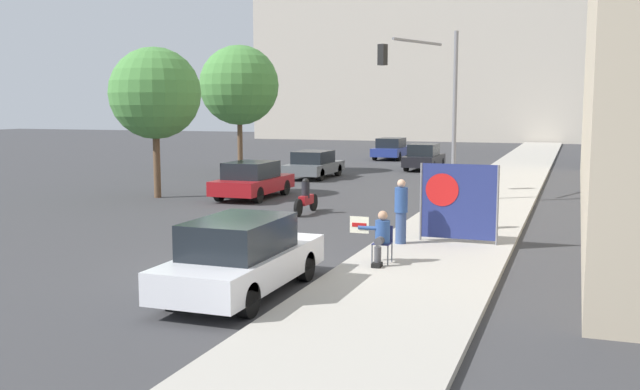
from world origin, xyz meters
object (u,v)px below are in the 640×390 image
object	(u,v)px
car_on_road_distant	(424,157)
car_on_road_midblock	(314,164)
motorcycle_on_road	(306,198)
street_tree_midblock	(239,85)
protest_banner	(458,201)
car_on_road_far_lane	(391,149)
traffic_light_pole	(428,87)
parked_car_curbside	(242,257)
jogger_on_sidewalk	(401,211)
pedestrian_behind	(456,199)
street_tree_near_curb	(155,93)
car_on_road_nearest	(252,180)
seated_protester	(381,236)

from	to	relation	value
car_on_road_distant	car_on_road_midblock	bearing A→B (deg)	-123.24
motorcycle_on_road	street_tree_midblock	xyz separation A→B (m)	(-8.83, 12.81, 4.30)
protest_banner	car_on_road_far_lane	bearing A→B (deg)	107.36
traffic_light_pole	parked_car_curbside	size ratio (longest dim) A/B	1.39
car_on_road_midblock	street_tree_midblock	size ratio (longest dim) A/B	0.63
jogger_on_sidewalk	parked_car_curbside	distance (m)	5.90
protest_banner	pedestrian_behind	bearing A→B (deg)	100.66
street_tree_near_curb	car_on_road_nearest	bearing A→B (deg)	17.15
motorcycle_on_road	street_tree_midblock	bearing A→B (deg)	124.59
traffic_light_pole	car_on_road_far_lane	bearing A→B (deg)	107.74
car_on_road_distant	car_on_road_far_lane	size ratio (longest dim) A/B	0.96
jogger_on_sidewalk	car_on_road_nearest	distance (m)	11.34
traffic_light_pole	motorcycle_on_road	world-z (taller)	traffic_light_pole
jogger_on_sidewalk	pedestrian_behind	xyz separation A→B (m)	(1.00, 2.57, 0.05)
protest_banner	car_on_road_distant	size ratio (longest dim) A/B	0.49
pedestrian_behind	car_on_road_midblock	bearing A→B (deg)	124.71
car_on_road_midblock	street_tree_midblock	distance (m)	6.45
seated_protester	protest_banner	distance (m)	3.41
car_on_road_nearest	jogger_on_sidewalk	bearing A→B (deg)	-44.81
street_tree_midblock	car_on_road_nearest	bearing A→B (deg)	-61.21
car_on_road_nearest	traffic_light_pole	bearing A→B (deg)	13.62
motorcycle_on_road	car_on_road_nearest	bearing A→B (deg)	138.13
jogger_on_sidewalk	car_on_road_far_lane	world-z (taller)	jogger_on_sidewalk
car_on_road_nearest	car_on_road_distant	world-z (taller)	car_on_road_distant
jogger_on_sidewalk	street_tree_midblock	xyz separation A→B (m)	(-13.34, 17.63, 3.84)
traffic_light_pole	car_on_road_distant	distance (m)	14.26
motorcycle_on_road	street_tree_near_curb	xyz separation A→B (m)	(-7.25, 2.02, 3.67)
seated_protester	jogger_on_sidewalk	world-z (taller)	jogger_on_sidewalk
car_on_road_distant	traffic_light_pole	bearing A→B (deg)	-78.05
parked_car_curbside	car_on_road_midblock	xyz separation A→B (m)	(-6.67, 22.03, -0.05)
protest_banner	car_on_road_midblock	size ratio (longest dim) A/B	0.47
seated_protester	car_on_road_far_lane	distance (m)	34.10
protest_banner	car_on_road_midblock	distance (m)	18.66
car_on_road_far_lane	protest_banner	bearing A→B (deg)	-72.64
car_on_road_distant	street_tree_midblock	bearing A→B (deg)	-149.20
parked_car_curbside	street_tree_near_curb	xyz separation A→B (m)	(-9.91, 12.44, 3.44)
protest_banner	street_tree_near_curb	bearing A→B (deg)	154.64
protest_banner	street_tree_midblock	distance (m)	22.78
motorcycle_on_road	traffic_light_pole	bearing A→B (deg)	56.24
traffic_light_pole	parked_car_curbside	bearing A→B (deg)	-92.10
car_on_road_nearest	car_on_road_midblock	distance (m)	8.46
car_on_road_nearest	car_on_road_distant	bearing A→B (deg)	75.55
jogger_on_sidewalk	car_on_road_nearest	world-z (taller)	jogger_on_sidewalk
pedestrian_behind	street_tree_near_curb	distance (m)	13.83
car_on_road_far_lane	street_tree_midblock	bearing A→B (deg)	-112.40
pedestrian_behind	street_tree_near_curb	size ratio (longest dim) A/B	0.29
seated_protester	pedestrian_behind	distance (m)	5.17
protest_banner	street_tree_near_curb	world-z (taller)	street_tree_near_curb
jogger_on_sidewalk	traffic_light_pole	bearing A→B (deg)	-91.72
car_on_road_distant	motorcycle_on_road	bearing A→B (deg)	-91.12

